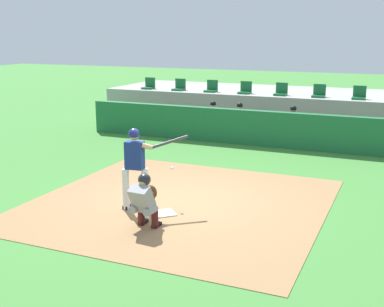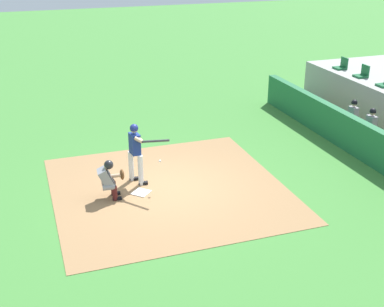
{
  "view_description": "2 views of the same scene",
  "coord_description": "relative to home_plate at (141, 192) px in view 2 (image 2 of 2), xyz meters",
  "views": [
    {
      "loc": [
        4.55,
        -9.81,
        3.76
      ],
      "look_at": [
        0.0,
        0.7,
        1.0
      ],
      "focal_mm": 46.97,
      "sensor_mm": 36.0,
      "label": 1
    },
    {
      "loc": [
        12.59,
        -3.6,
        6.64
      ],
      "look_at": [
        0.0,
        0.7,
        1.0
      ],
      "focal_mm": 48.32,
      "sensor_mm": 36.0,
      "label": 2
    }
  ],
  "objects": [
    {
      "name": "ground_plane",
      "position": [
        0.0,
        0.8,
        -0.02
      ],
      "size": [
        80.0,
        80.0,
        0.0
      ],
      "primitive_type": "plane",
      "color": "#428438"
    },
    {
      "name": "dirt_infield",
      "position": [
        0.0,
        0.8,
        -0.02
      ],
      "size": [
        6.4,
        6.4,
        0.01
      ],
      "primitive_type": "cube",
      "color": "#9E754C",
      "rests_on": "ground"
    },
    {
      "name": "home_plate",
      "position": [
        0.0,
        0.0,
        0.0
      ],
      "size": [
        0.62,
        0.62,
        0.02
      ],
      "primitive_type": "cube",
      "rotation": [
        0.0,
        0.0,
        0.79
      ],
      "color": "white",
      "rests_on": "dirt_infield"
    },
    {
      "name": "batter_at_plate",
      "position": [
        -0.68,
        0.05,
        1.01
      ],
      "size": [
        1.19,
        0.95,
        1.8
      ],
      "color": "silver",
      "rests_on": "ground"
    },
    {
      "name": "catcher_crouched",
      "position": [
        0.01,
        -0.84,
        0.59
      ],
      "size": [
        0.5,
        1.81,
        1.13
      ],
      "color": "gray",
      "rests_on": "ground"
    },
    {
      "name": "dugout_wall",
      "position": [
        0.0,
        7.3,
        0.58
      ],
      "size": [
        13.0,
        0.3,
        1.2
      ],
      "primitive_type": "cube",
      "color": "#1E6638",
      "rests_on": "ground"
    },
    {
      "name": "dugout_player_0",
      "position": [
        -2.07,
        8.14,
        0.65
      ],
      "size": [
        0.49,
        0.7,
        1.3
      ],
      "color": "#939399",
      "rests_on": "ground"
    },
    {
      "name": "dugout_player_1",
      "position": [
        -1.04,
        8.14,
        0.65
      ],
      "size": [
        0.49,
        0.7,
        1.3
      ],
      "color": "#939399",
      "rests_on": "ground"
    },
    {
      "name": "stadium_seat_0",
      "position": [
        -5.78,
        10.18,
        1.51
      ],
      "size": [
        0.46,
        0.46,
        0.48
      ],
      "color": "#196033",
      "rests_on": "stands_platform"
    },
    {
      "name": "stadium_seat_1",
      "position": [
        -4.33,
        10.18,
        1.51
      ],
      "size": [
        0.46,
        0.46,
        0.48
      ],
      "color": "#196033",
      "rests_on": "stands_platform"
    }
  ]
}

